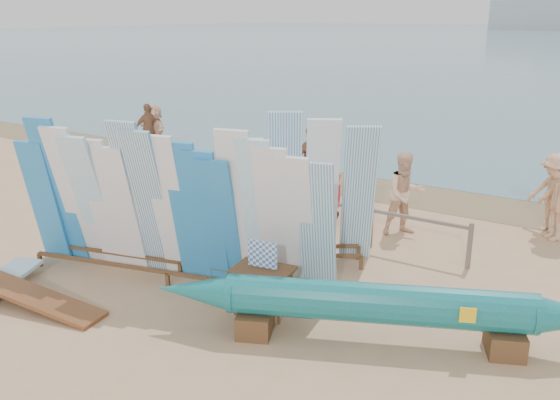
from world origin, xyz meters
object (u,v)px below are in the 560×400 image
Objects in this scene: beach_chair_left at (285,198)px; beachgoer_11 at (156,130)px; beachgoer_2 at (159,164)px; beachgoer_0 at (120,151)px; beachgoer_4 at (311,162)px; flat_board_c at (33,306)px; beachgoer_9 at (557,197)px; main_surfboard_rack at (170,212)px; side_surfboard_rack at (305,196)px; beach_chair_right at (265,200)px; vendor_table at (263,289)px; outrigger_canoe at (378,306)px; beachgoer_8 at (405,194)px; beachgoer_extra_1 at (149,129)px; beachgoer_extra_0 at (553,193)px; stroller at (323,202)px.

beachgoer_11 is at bearing 163.82° from beach_chair_left.
beachgoer_2 is at bearing -23.72° from beachgoer_11.
beachgoer_0 is 0.82× the size of beachgoer_4.
beachgoer_11 reaches higher than beach_chair_left.
beachgoer_0 is (1.25, -2.82, -0.06)m from beachgoer_11.
beachgoer_9 reaches higher than flat_board_c.
main_surfboard_rack is 7.59m from beachgoer_0.
flat_board_c is at bearing -91.34° from beach_chair_left.
beach_chair_right is (-2.40, 2.33, -1.12)m from side_surfboard_rack.
beachgoer_4 is at bearing 104.42° from vendor_table.
beach_chair_right is (-4.71, 4.26, -0.35)m from outrigger_canoe.
side_surfboard_rack reaches higher than beachgoer_4.
beach_chair_left is (0.89, 6.49, 0.29)m from flat_board_c.
beachgoer_8 is (3.96, 6.42, 0.91)m from flat_board_c.
outrigger_canoe is 3.37× the size of beachgoer_9.
beach_chair_left is at bearing 31.83° from beachgoer_4.
side_surfboard_rack is 1.95× the size of beachgoer_2.
vendor_table is 9.35m from beachgoer_0.
side_surfboard_rack is at bearing 36.37° from main_surfboard_rack.
beachgoer_9 is (6.24, 1.59, 0.69)m from beach_chair_right.
beachgoer_extra_1 is 0.25m from beachgoer_11.
flat_board_c is 1.76× the size of beachgoer_2.
beachgoer_2 is at bearing -170.19° from beach_chair_right.
beachgoer_extra_0 is at bearing 19.20° from side_surfboard_rack.
outrigger_canoe is 6.49m from beachgoer_extra_0.
beachgoer_9 is at bearing 18.89° from beach_chair_left.
beachgoer_0 is at bearing 54.56° from beachgoer_extra_1.
outrigger_canoe is at bearing 125.30° from beachgoer_2.
beachgoer_extra_1 reaches higher than outrigger_canoe.
vendor_table is (0.41, -2.04, -0.95)m from side_surfboard_rack.
beachgoer_9 is (3.43, 5.97, 0.52)m from vendor_table.
beachgoer_4 is (-2.39, 5.91, 0.52)m from vendor_table.
outrigger_canoe is at bearing -4.32° from vendor_table.
beachgoer_0 is 5.80m from beachgoer_4.
beachgoer_11 reaches higher than stroller.
beachgoer_2 is 0.88× the size of beachgoer_extra_0.
beach_chair_right is 6.48m from beachgoer_extra_0.
vendor_table is 6.90m from beachgoer_9.
beach_chair_left is 0.64× the size of beachgoer_0.
side_surfboard_rack is 3.53m from beach_chair_right.
main_surfboard_rack is 3.55× the size of beachgoer_11.
beachgoer_8 is 1.18× the size of beachgoer_0.
vendor_table is at bearing -143.25° from beachgoer_8.
flat_board_c is 1.45× the size of beachgoer_9.
beach_chair_right is 6.48m from beachgoer_9.
main_surfboard_rack reaches higher than beach_chair_right.
beachgoer_0 is (-7.66, 2.68, -0.59)m from side_surfboard_rack.
outrigger_canoe is (3.93, -0.04, -0.71)m from main_surfboard_rack.
beachgoer_extra_1 is at bearing -132.43° from beachgoer_9.
beachgoer_11 is (-9.93, 2.93, -0.08)m from beachgoer_8.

